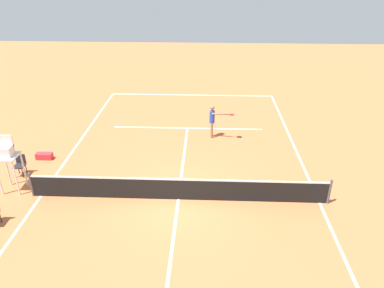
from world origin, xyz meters
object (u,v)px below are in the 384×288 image
tennis_ball (234,144)px  player_serving (213,118)px  courtside_chair_mid (20,164)px  umpire_chair (7,155)px  equipment_bag (44,156)px

tennis_ball → player_serving: bearing=-38.2°
player_serving → courtside_chair_mid: 9.46m
courtside_chair_mid → tennis_ball: bearing=-160.9°
player_serving → tennis_ball: size_ratio=26.43×
umpire_chair → equipment_bag: bearing=-93.6°
player_serving → equipment_bag: 8.54m
umpire_chair → equipment_bag: size_ratio=3.17×
player_serving → courtside_chair_mid: player_serving is taller
tennis_ball → courtside_chair_mid: courtside_chair_mid is taller
player_serving → tennis_ball: (-1.09, 0.86, -1.04)m
courtside_chair_mid → equipment_bag: size_ratio=1.25×
equipment_bag → umpire_chair: bearing=86.4°
player_serving → umpire_chair: 9.80m
tennis_ball → equipment_bag: 9.32m
equipment_bag → player_serving: bearing=-161.2°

